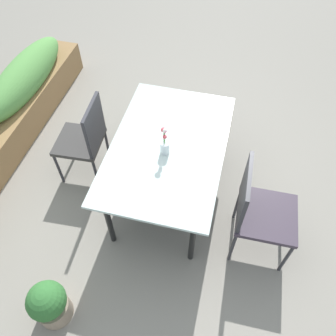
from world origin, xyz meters
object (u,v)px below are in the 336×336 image
chair_near_left (258,209)px  chair_far_side (85,137)px  potted_plant (49,304)px  dining_table (168,150)px  flower_vase (165,144)px

chair_near_left → chair_far_side: (0.42, 1.65, -0.03)m
potted_plant → dining_table: bearing=-23.5°
dining_table → potted_plant: dining_table is taller
dining_table → potted_plant: size_ratio=3.24×
flower_vase → chair_near_left: bearing=-107.4°
chair_near_left → chair_far_side: chair_near_left is taller
chair_far_side → potted_plant: 1.48m
chair_near_left → potted_plant: chair_near_left is taller
dining_table → chair_near_left: size_ratio=1.55×
dining_table → flower_vase: (-0.08, 0.01, 0.16)m
chair_far_side → chair_near_left: bearing=-108.0°
chair_near_left → flower_vase: bearing=-108.6°
chair_near_left → flower_vase: flower_vase is taller
chair_far_side → flower_vase: flower_vase is taller
flower_vase → potted_plant: (-1.27, 0.58, -0.58)m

